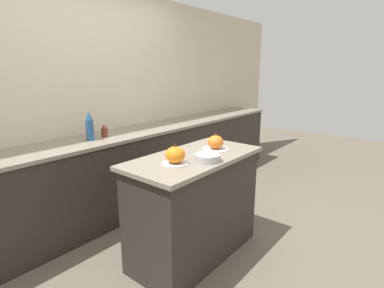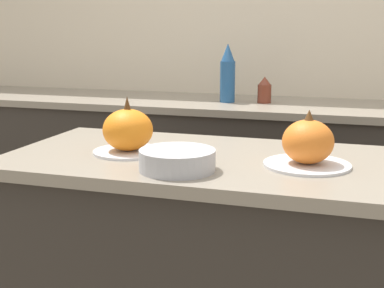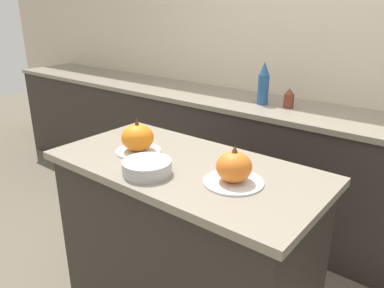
{
  "view_description": "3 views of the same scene",
  "coord_description": "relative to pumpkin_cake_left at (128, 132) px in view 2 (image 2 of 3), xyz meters",
  "views": [
    {
      "loc": [
        -1.86,
        -1.49,
        1.62
      ],
      "look_at": [
        -0.05,
        -0.02,
        1.03
      ],
      "focal_mm": 28.0,
      "sensor_mm": 36.0,
      "label": 1
    },
    {
      "loc": [
        0.39,
        -1.47,
        1.29
      ],
      "look_at": [
        -0.08,
        0.04,
        0.95
      ],
      "focal_mm": 50.0,
      "sensor_mm": 36.0,
      "label": 2
    },
    {
      "loc": [
        0.97,
        -1.16,
        1.57
      ],
      "look_at": [
        0.07,
        -0.03,
        1.04
      ],
      "focal_mm": 35.0,
      "sensor_mm": 36.0,
      "label": 3
    }
  ],
  "objects": [
    {
      "name": "wall_back",
      "position": [
        0.26,
        1.52,
        0.27
      ],
      "size": [
        8.0,
        0.06,
        2.5
      ],
      "color": "beige",
      "rests_on": "ground_plane"
    },
    {
      "name": "bottle_tall",
      "position": [
        0.02,
        1.17,
        0.08
      ],
      "size": [
        0.08,
        0.08,
        0.29
      ],
      "color": "#235184",
      "rests_on": "back_counter"
    },
    {
      "name": "pumpkin_cake_right",
      "position": [
        0.53,
        0.0,
        -0.01
      ],
      "size": [
        0.24,
        0.24,
        0.16
      ],
      "color": "silver",
      "rests_on": "kitchen_island"
    },
    {
      "name": "back_counter",
      "position": [
        0.26,
        1.19,
        -0.52
      ],
      "size": [
        6.0,
        0.6,
        0.92
      ],
      "color": "#2D2823",
      "rests_on": "ground_plane"
    },
    {
      "name": "bottle_short",
      "position": [
        0.21,
        1.2,
        0.0
      ],
      "size": [
        0.07,
        0.07,
        0.13
      ],
      "color": "maroon",
      "rests_on": "back_counter"
    },
    {
      "name": "pumpkin_cake_left",
      "position": [
        0.0,
        0.0,
        0.0
      ],
      "size": [
        0.21,
        0.21,
        0.17
      ],
      "color": "silver",
      "rests_on": "kitchen_island"
    },
    {
      "name": "mixing_bowl",
      "position": [
        0.21,
        -0.15,
        -0.04
      ],
      "size": [
        0.2,
        0.2,
        0.06
      ],
      "color": "#ADADB2",
      "rests_on": "kitchen_island"
    }
  ]
}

